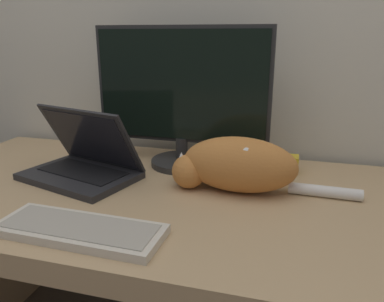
{
  "coord_description": "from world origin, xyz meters",
  "views": [
    {
      "loc": [
        0.29,
        -0.54,
        1.14
      ],
      "look_at": [
        0.05,
        0.35,
        0.85
      ],
      "focal_mm": 35.0,
      "sensor_mm": 36.0,
      "label": 1
    }
  ],
  "objects_px": {
    "monitor": "(181,96)",
    "cat": "(236,164)",
    "laptop": "(83,164)",
    "external_keyboard": "(79,230)"
  },
  "relations": [
    {
      "from": "monitor",
      "to": "laptop",
      "type": "height_order",
      "value": "monitor"
    },
    {
      "from": "monitor",
      "to": "cat",
      "type": "distance_m",
      "value": 0.31
    },
    {
      "from": "external_keyboard",
      "to": "cat",
      "type": "height_order",
      "value": "cat"
    },
    {
      "from": "external_keyboard",
      "to": "laptop",
      "type": "bearing_deg",
      "value": 120.77
    },
    {
      "from": "laptop",
      "to": "cat",
      "type": "xyz_separation_m",
      "value": [
        0.47,
        0.02,
        0.03
      ]
    },
    {
      "from": "monitor",
      "to": "cat",
      "type": "relative_size",
      "value": 1.1
    },
    {
      "from": "monitor",
      "to": "external_keyboard",
      "type": "relative_size",
      "value": 1.5
    },
    {
      "from": "external_keyboard",
      "to": "cat",
      "type": "xyz_separation_m",
      "value": [
        0.29,
        0.34,
        0.07
      ]
    },
    {
      "from": "external_keyboard",
      "to": "monitor",
      "type": "bearing_deg",
      "value": 82.13
    },
    {
      "from": "monitor",
      "to": "laptop",
      "type": "distance_m",
      "value": 0.37
    }
  ]
}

